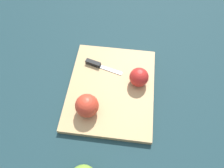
% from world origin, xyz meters
% --- Properties ---
extents(ground_plane, '(4.00, 4.00, 0.00)m').
position_xyz_m(ground_plane, '(0.00, 0.00, 0.00)').
color(ground_plane, '#193338').
extents(cutting_board, '(0.40, 0.34, 0.02)m').
position_xyz_m(cutting_board, '(0.00, 0.00, 0.01)').
color(cutting_board, tan).
rests_on(cutting_board, ground_plane).
extents(apple_half_left, '(0.08, 0.08, 0.08)m').
position_xyz_m(apple_half_left, '(-0.09, 0.08, 0.06)').
color(apple_half_left, red).
rests_on(apple_half_left, cutting_board).
extents(apple_half_right, '(0.07, 0.07, 0.07)m').
position_xyz_m(apple_half_right, '(0.02, -0.10, 0.05)').
color(apple_half_right, red).
rests_on(apple_half_right, cutting_board).
extents(knife, '(0.07, 0.14, 0.02)m').
position_xyz_m(knife, '(0.09, 0.05, 0.03)').
color(knife, silver).
rests_on(knife, cutting_board).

